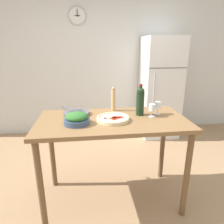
% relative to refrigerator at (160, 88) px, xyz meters
% --- Properties ---
extents(ground_plane, '(14.00, 14.00, 0.00)m').
position_rel_refrigerator_xyz_m(ground_plane, '(-1.09, -1.66, -0.90)').
color(ground_plane, '#9E7A56').
extents(wall_back, '(6.40, 0.08, 2.60)m').
position_rel_refrigerator_xyz_m(wall_back, '(-1.09, 0.37, 0.41)').
color(wall_back, silver).
rests_on(wall_back, ground_plane).
extents(refrigerator, '(0.65, 0.66, 1.79)m').
position_rel_refrigerator_xyz_m(refrigerator, '(0.00, 0.00, 0.00)').
color(refrigerator, silver).
rests_on(refrigerator, ground_plane).
extents(prep_counter, '(1.45, 0.75, 0.94)m').
position_rel_refrigerator_xyz_m(prep_counter, '(-1.09, -1.66, -0.08)').
color(prep_counter, brown).
rests_on(prep_counter, ground_plane).
extents(wine_bottle, '(0.08, 0.08, 0.32)m').
position_rel_refrigerator_xyz_m(wine_bottle, '(-0.79, -1.56, 0.19)').
color(wine_bottle, black).
rests_on(wine_bottle, prep_counter).
extents(wine_glass_near, '(0.06, 0.06, 0.13)m').
position_rel_refrigerator_xyz_m(wine_glass_near, '(-0.69, -1.64, 0.13)').
color(wine_glass_near, silver).
rests_on(wine_glass_near, prep_counter).
extents(wine_glass_far, '(0.06, 0.06, 0.13)m').
position_rel_refrigerator_xyz_m(wine_glass_far, '(-0.60, -1.57, 0.13)').
color(wine_glass_far, silver).
rests_on(wine_glass_far, prep_counter).
extents(pepper_mill, '(0.04, 0.04, 0.26)m').
position_rel_refrigerator_xyz_m(pepper_mill, '(-1.04, -1.38, 0.17)').
color(pepper_mill, tan).
rests_on(pepper_mill, prep_counter).
extents(salad_bowl, '(0.24, 0.24, 0.11)m').
position_rel_refrigerator_xyz_m(salad_bowl, '(-1.43, -1.75, 0.09)').
color(salad_bowl, '#384C6B').
rests_on(salad_bowl, prep_counter).
extents(homemade_pizza, '(0.31, 0.31, 0.04)m').
position_rel_refrigerator_xyz_m(homemade_pizza, '(-1.09, -1.70, 0.06)').
color(homemade_pizza, beige).
rests_on(homemade_pizza, prep_counter).
extents(cast_iron_skillet, '(0.32, 0.38, 0.03)m').
position_rel_refrigerator_xyz_m(cast_iron_skillet, '(-1.44, -1.47, 0.06)').
color(cast_iron_skillet, '#56565B').
rests_on(cast_iron_skillet, prep_counter).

